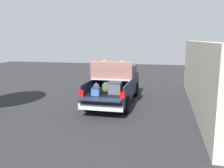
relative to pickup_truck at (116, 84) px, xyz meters
name	(u,v)px	position (x,y,z in m)	size (l,w,h in m)	color
ground_plane	(114,102)	(-0.35, 0.00, -0.95)	(40.00, 40.00, 0.00)	#262628
pickup_truck	(116,84)	(0.00, 0.00, 0.00)	(6.05, 2.06, 2.23)	#162138
building_facade	(197,75)	(-0.23, -4.06, 0.64)	(11.67, 0.36, 3.18)	beige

